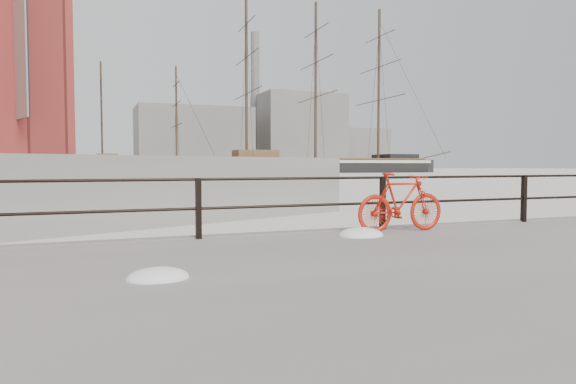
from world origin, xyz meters
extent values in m
plane|color=white|center=(0.00, 0.00, 0.00)|extent=(400.00, 400.00, 0.00)
imported|color=red|center=(-3.40, -0.61, 0.89)|extent=(1.80, 0.30, 1.08)
ellipsoid|color=white|center=(-4.34, -0.81, 0.50)|extent=(0.82, 0.64, 0.29)
ellipsoid|color=white|center=(-8.01, -2.94, 0.47)|extent=(0.67, 0.53, 0.24)
cube|color=gray|center=(20.00, 140.00, 9.00)|extent=(32.00, 18.00, 18.00)
cube|color=gray|center=(55.00, 145.00, 12.00)|extent=(26.00, 20.00, 24.00)
cube|color=gray|center=(78.00, 150.00, 7.00)|extent=(20.00, 16.00, 14.00)
cylinder|color=gray|center=(42.00, 150.00, 22.00)|extent=(2.80, 2.80, 44.00)
camera|label=1|loc=(-8.68, -8.49, 1.56)|focal=32.00mm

